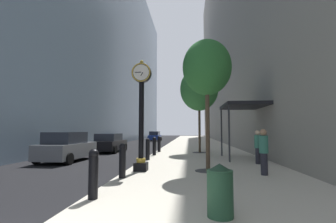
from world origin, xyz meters
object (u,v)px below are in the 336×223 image
at_px(pedestrian_by_clock, 258,146).
at_px(car_black_near, 109,143).
at_px(bollard_fourth, 148,149).
at_px(street_clock, 141,109).
at_px(car_grey_far, 67,147).
at_px(bollard_fifth, 154,146).
at_px(trash_bin, 220,189).
at_px(street_tree_near, 207,68).
at_px(bollard_sixth, 159,143).
at_px(car_blue_mid, 155,136).
at_px(bollard_second, 122,160).
at_px(street_tree_mid_near, 199,89).
at_px(bollard_nearest, 93,173).
at_px(pedestrian_walking, 264,150).

height_order(pedestrian_by_clock, car_black_near, pedestrian_by_clock).
bearing_deg(pedestrian_by_clock, bollard_fourth, 168.61).
height_order(street_clock, car_grey_far, street_clock).
xyz_separation_m(bollard_fourth, bollard_fifth, (0.00, 2.67, 0.00)).
xyz_separation_m(bollard_fifth, pedestrian_by_clock, (5.90, -3.86, 0.26)).
height_order(street_clock, bollard_fourth, street_clock).
xyz_separation_m(bollard_fourth, car_grey_far, (-4.89, -0.03, 0.05)).
bearing_deg(bollard_fourth, trash_bin, -71.48).
height_order(bollard_fifth, street_tree_near, street_tree_near).
bearing_deg(bollard_sixth, bollard_fifth, -90.00).
bearing_deg(car_grey_far, car_blue_mid, 87.08).
xyz_separation_m(street_clock, car_grey_far, (-5.25, 3.74, -1.92)).
distance_m(bollard_second, trash_bin, 4.77).
distance_m(street_tree_mid_near, car_grey_far, 10.35).
bearing_deg(bollard_fifth, bollard_second, -90.00).
height_order(bollard_sixth, car_blue_mid, car_blue_mid).
xyz_separation_m(street_clock, street_tree_near, (2.83, 0.19, 1.77)).
relative_size(bollard_fifth, car_blue_mid, 0.31).
bearing_deg(street_tree_near, bollard_nearest, -125.72).
bearing_deg(street_clock, bollard_fourth, 95.48).
xyz_separation_m(street_tree_near, car_black_near, (-7.56, 9.79, -3.77)).
xyz_separation_m(trash_bin, pedestrian_by_clock, (2.87, 7.84, 0.37)).
distance_m(bollard_nearest, bollard_fourth, 8.02).
height_order(street_tree_near, car_black_near, street_tree_near).
height_order(bollard_nearest, trash_bin, bollard_nearest).
distance_m(street_tree_near, pedestrian_by_clock, 5.02).
height_order(street_clock, street_tree_near, street_tree_near).
relative_size(pedestrian_by_clock, car_blue_mid, 0.42).
height_order(street_clock, street_tree_mid_near, street_tree_mid_near).
distance_m(street_tree_mid_near, trash_bin, 14.59).
xyz_separation_m(street_tree_mid_near, pedestrian_by_clock, (2.70, -6.08, -4.00)).
distance_m(bollard_second, car_black_near, 12.35).
height_order(street_clock, bollard_second, street_clock).
bearing_deg(street_clock, bollard_sixth, 92.27).
xyz_separation_m(pedestrian_by_clock, car_blue_mid, (-9.39, 28.48, -0.25)).
xyz_separation_m(street_tree_mid_near, car_grey_far, (-8.08, -4.92, -4.20)).
distance_m(bollard_second, pedestrian_by_clock, 7.22).
xyz_separation_m(street_tree_mid_near, pedestrian_walking, (2.08, -9.20, -3.97)).
relative_size(bollard_second, trash_bin, 1.18).
distance_m(street_tree_mid_near, pedestrian_by_clock, 7.76).
height_order(bollard_fifth, pedestrian_by_clock, pedestrian_by_clock).
height_order(street_tree_mid_near, car_black_near, street_tree_mid_near).
distance_m(car_black_near, car_blue_mid, 21.10).
distance_m(bollard_sixth, car_black_near, 4.45).
xyz_separation_m(car_black_near, car_blue_mid, (0.87, 21.08, 0.03)).
bearing_deg(bollard_fifth, bollard_fourth, -90.00).
xyz_separation_m(bollard_second, street_tree_mid_near, (3.19, 10.24, 4.25)).
distance_m(bollard_fifth, pedestrian_by_clock, 7.05).
bearing_deg(street_tree_mid_near, bollard_fourth, -123.13).
bearing_deg(car_black_near, bollard_fifth, -39.00).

